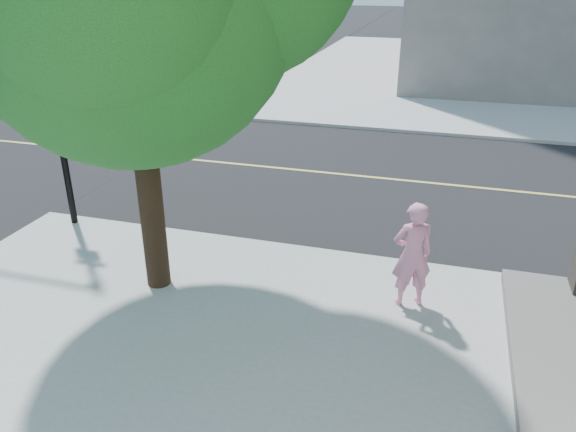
% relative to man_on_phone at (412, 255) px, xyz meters
% --- Properties ---
extents(ground, '(140.00, 140.00, 0.00)m').
position_rel_man_on_phone_xyz_m(ground, '(-6.91, 1.46, -1.00)').
color(ground, black).
rests_on(ground, ground).
extents(road_ew, '(140.00, 9.00, 0.01)m').
position_rel_man_on_phone_xyz_m(road_ew, '(-6.91, 5.96, -0.99)').
color(road_ew, black).
rests_on(road_ew, ground).
extents(man_on_phone, '(0.76, 0.64, 1.76)m').
position_rel_man_on_phone_xyz_m(man_on_phone, '(0.00, 0.00, 0.00)').
color(man_on_phone, pink).
rests_on(man_on_phone, sidewalk_se).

